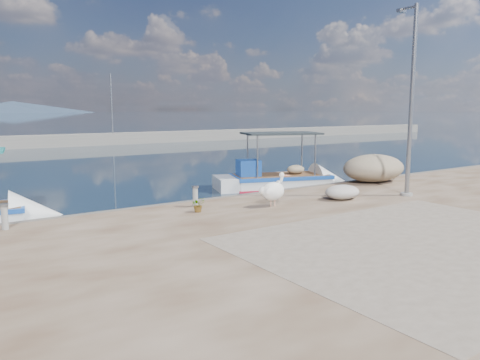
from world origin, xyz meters
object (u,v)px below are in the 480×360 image
Objects in this scene: pelican at (273,191)px; lamp_post at (411,108)px; bollard_near at (195,195)px; boat_right at (279,183)px.

pelican is 0.17× the size of lamp_post.
boat_right is at bearing 29.39° from bollard_near.
pelican is at bearing -33.66° from bollard_near.
boat_right reaches higher than pelican.
boat_right is 9.60× the size of bollard_near.
bollard_near is (-6.64, -3.74, 0.64)m from boat_right.
boat_right is 7.65m from bollard_near.
lamp_post is at bearing 2.47° from pelican.
pelican is 1.72× the size of bollard_near.
boat_right is 5.60× the size of pelican.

